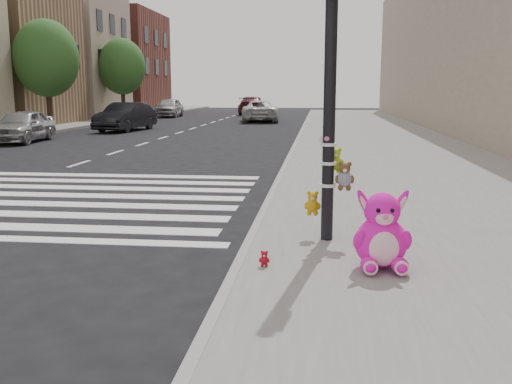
% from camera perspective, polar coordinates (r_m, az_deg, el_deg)
% --- Properties ---
extents(ground, '(120.00, 120.00, 0.00)m').
position_cam_1_polar(ground, '(6.69, -16.00, -9.04)').
color(ground, black).
rests_on(ground, ground).
extents(sidewalk_near, '(7.00, 80.00, 0.14)m').
position_cam_1_polar(sidewalk_near, '(16.15, 15.35, 2.47)').
color(sidewalk_near, slate).
rests_on(sidewalk_near, ground).
extents(curb_edge, '(0.12, 80.00, 0.15)m').
position_cam_1_polar(curb_edge, '(15.98, 3.03, 2.75)').
color(curb_edge, gray).
rests_on(curb_edge, ground).
extents(bld_far_c, '(6.00, 8.00, 8.00)m').
position_cam_1_polar(bld_far_c, '(36.59, -23.58, 12.34)').
color(bld_far_c, '#A37D57').
rests_on(bld_far_c, ground).
extents(bld_far_d, '(6.00, 8.00, 10.00)m').
position_cam_1_polar(bld_far_d, '(44.69, -17.80, 13.46)').
color(bld_far_d, tan).
rests_on(bld_far_d, ground).
extents(bld_far_e, '(6.00, 10.00, 9.00)m').
position_cam_1_polar(bld_far_e, '(54.90, -12.99, 12.49)').
color(bld_far_e, brown).
rests_on(bld_far_e, ground).
extents(signal_pole, '(0.67, 0.48, 4.00)m').
position_cam_1_polar(signal_pole, '(7.63, 7.46, 7.78)').
color(signal_pole, black).
rests_on(signal_pole, sidewalk_near).
extents(tree_far_b, '(3.20, 3.20, 5.44)m').
position_cam_1_polar(tree_far_b, '(31.04, -20.22, 12.42)').
color(tree_far_b, '#382619').
rests_on(tree_far_b, sidewalk_far).
extents(tree_far_c, '(3.20, 3.20, 5.44)m').
position_cam_1_polar(tree_far_c, '(41.18, -13.27, 12.10)').
color(tree_far_c, '#382619').
rests_on(tree_far_c, sidewalk_far).
extents(pink_bunny, '(0.66, 0.71, 0.93)m').
position_cam_1_polar(pink_bunny, '(6.63, 12.45, -4.33)').
color(pink_bunny, '#F814B9').
rests_on(pink_bunny, sidewalk_near).
extents(red_teddy, '(0.13, 0.09, 0.19)m').
position_cam_1_polar(red_teddy, '(6.63, 0.84, -6.67)').
color(red_teddy, '#A3101D').
rests_on(red_teddy, sidewalk_near).
extents(car_silver_far, '(1.93, 4.07, 1.35)m').
position_cam_1_polar(car_silver_far, '(25.28, -22.34, 6.15)').
color(car_silver_far, '#AEAFB3').
rests_on(car_silver_far, ground).
extents(car_dark_far, '(2.14, 4.60, 1.46)m').
position_cam_1_polar(car_dark_far, '(30.50, -12.91, 7.35)').
color(car_dark_far, black).
rests_on(car_dark_far, ground).
extents(car_white_near, '(2.92, 5.25, 1.39)m').
position_cam_1_polar(car_white_near, '(38.10, 0.34, 8.09)').
color(car_white_near, silver).
rests_on(car_white_near, ground).
extents(car_maroon_near, '(2.34, 5.24, 1.49)m').
position_cam_1_polar(car_maroon_near, '(48.86, -0.40, 8.64)').
color(car_maroon_near, '#511720').
rests_on(car_maroon_near, ground).
extents(car_silver_deep, '(1.90, 4.36, 1.46)m').
position_cam_1_polar(car_silver_deep, '(44.95, -8.71, 8.36)').
color(car_silver_deep, '#A7A7AC').
rests_on(car_silver_deep, ground).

